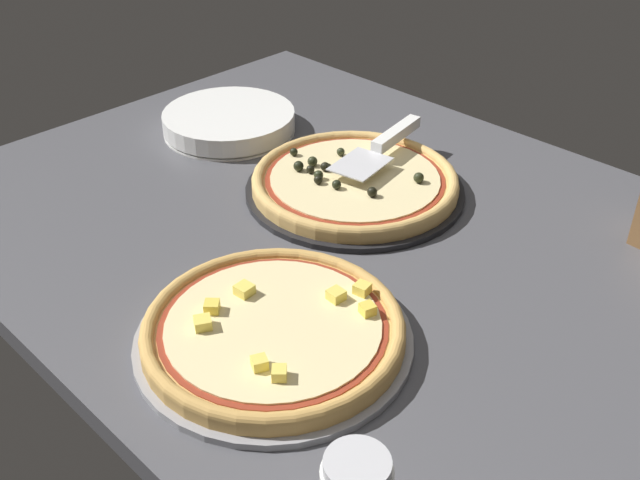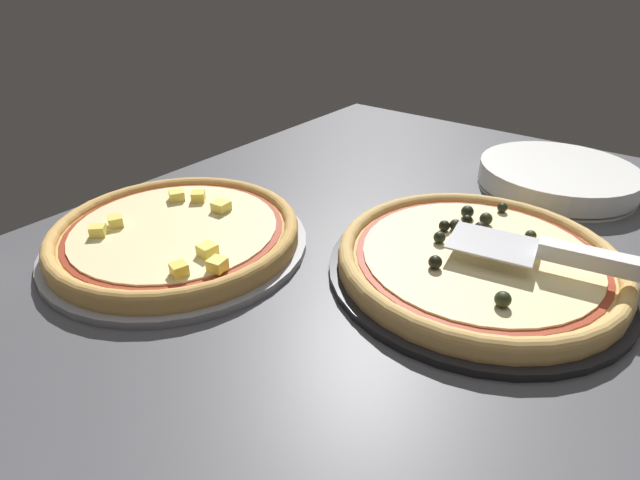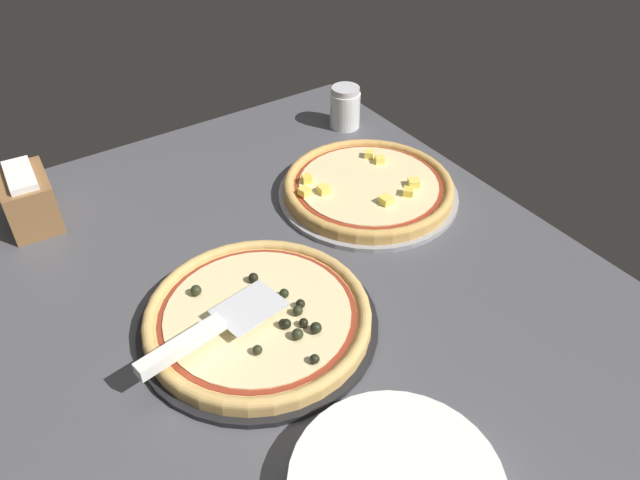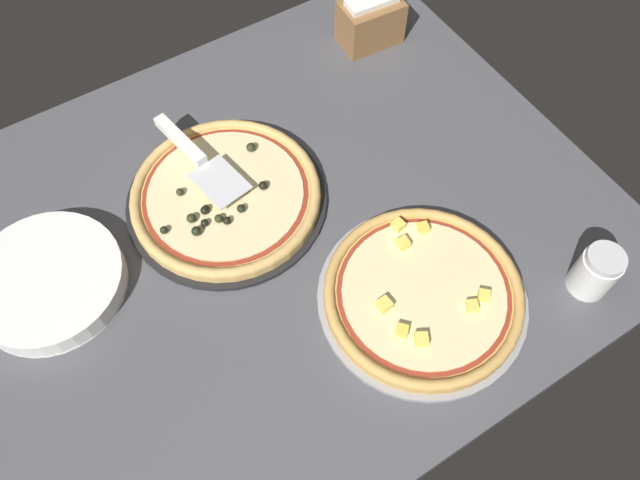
% 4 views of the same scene
% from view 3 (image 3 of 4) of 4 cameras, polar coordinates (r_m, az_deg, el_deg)
% --- Properties ---
extents(ground_plane, '(1.25, 0.99, 0.04)m').
position_cam_3_polar(ground_plane, '(1.05, -1.79, -5.66)').
color(ground_plane, '#4C4C51').
extents(pizza_pan_front, '(0.37, 0.37, 0.01)m').
position_cam_3_polar(pizza_pan_front, '(0.99, -5.64, -7.65)').
color(pizza_pan_front, black).
rests_on(pizza_pan_front, ground_plane).
extents(pizza_front, '(0.35, 0.35, 0.04)m').
position_cam_3_polar(pizza_front, '(0.97, -5.69, -6.91)').
color(pizza_front, '#DBAD60').
rests_on(pizza_front, pizza_pan_front).
extents(pizza_pan_back, '(0.36, 0.36, 0.01)m').
position_cam_3_polar(pizza_pan_back, '(1.25, 4.40, 4.23)').
color(pizza_pan_back, '#939399').
rests_on(pizza_pan_back, ground_plane).
extents(pizza_back, '(0.34, 0.34, 0.04)m').
position_cam_3_polar(pizza_back, '(1.24, 4.44, 4.94)').
color(pizza_back, tan).
rests_on(pizza_back, pizza_pan_back).
extents(serving_spatula, '(0.09, 0.24, 0.02)m').
position_cam_3_polar(serving_spatula, '(0.91, -11.15, -8.68)').
color(serving_spatula, silver).
rests_on(serving_spatula, pizza_front).
extents(parmesan_shaker, '(0.07, 0.07, 0.10)m').
position_cam_3_polar(parmesan_shaker, '(1.47, 2.31, 12.01)').
color(parmesan_shaker, white).
rests_on(parmesan_shaker, ground_plane).
extents(napkin_holder, '(0.14, 0.10, 0.11)m').
position_cam_3_polar(napkin_holder, '(1.27, -25.11, 3.42)').
color(napkin_holder, olive).
rests_on(napkin_holder, ground_plane).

